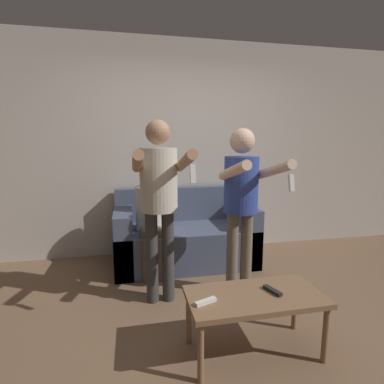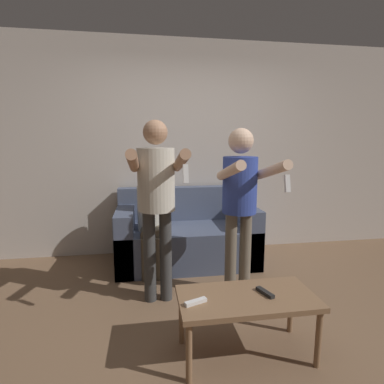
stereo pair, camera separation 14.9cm
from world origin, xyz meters
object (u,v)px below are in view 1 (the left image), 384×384
person_standing_right (242,194)px  remote_near (206,302)px  remote_far (272,291)px  person_standing_left (159,191)px  coffee_table (255,301)px  person_seated (150,214)px  couch (185,237)px

person_standing_right → remote_near: size_ratio=10.24×
person_standing_right → remote_far: 0.96m
person_standing_left → coffee_table: bearing=-55.0°
coffee_table → remote_near: bearing=-173.0°
person_standing_left → remote_near: size_ratio=10.65×
person_standing_right → person_seated: bearing=138.7°
remote_near → remote_far: bearing=5.5°
couch → person_standing_right: (0.38, -0.87, 0.67)m
coffee_table → remote_near: (-0.36, -0.04, 0.06)m
couch → remote_far: bearing=-79.5°
person_seated → remote_near: person_seated is taller
remote_near → remote_far: (0.48, 0.05, 0.00)m
couch → coffee_table: couch is taller
person_standing_left → person_standing_right: bearing=-0.1°
remote_far → coffee_table: bearing=-178.9°
person_standing_left → person_seated: 0.79m
couch → remote_near: size_ratio=10.61×
person_standing_left → person_seated: person_standing_left is taller
person_standing_left → coffee_table: 1.17m
person_standing_left → remote_near: person_standing_left is taller
couch → person_seated: 0.57m
couch → remote_near: couch is taller
remote_far → remote_near: bearing=-174.5°
person_standing_left → person_seated: bearing=93.2°
person_seated → remote_near: size_ratio=7.75×
person_standing_right → person_seated: person_standing_right is taller
person_standing_left → person_seated: (-0.04, 0.70, -0.36)m
person_standing_right → person_seated: 1.10m
coffee_table → remote_near: size_ratio=6.01×
remote_near → couch: bearing=84.2°
person_standing_right → coffee_table: size_ratio=1.70×
couch → person_standing_left: (-0.38, -0.87, 0.72)m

